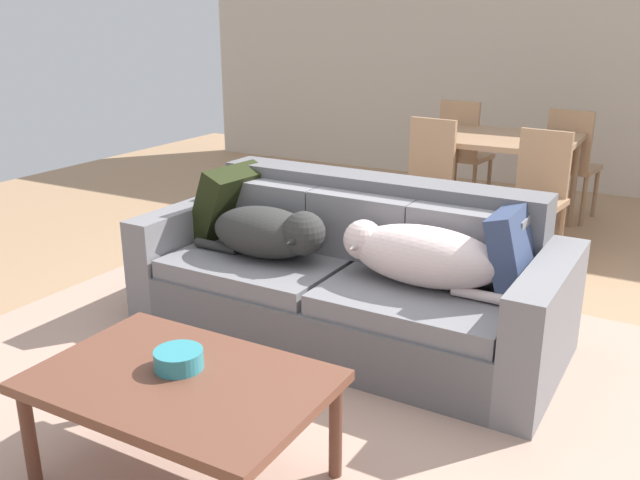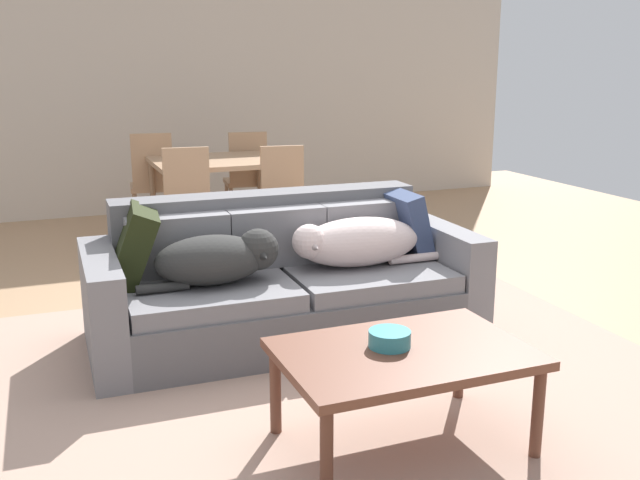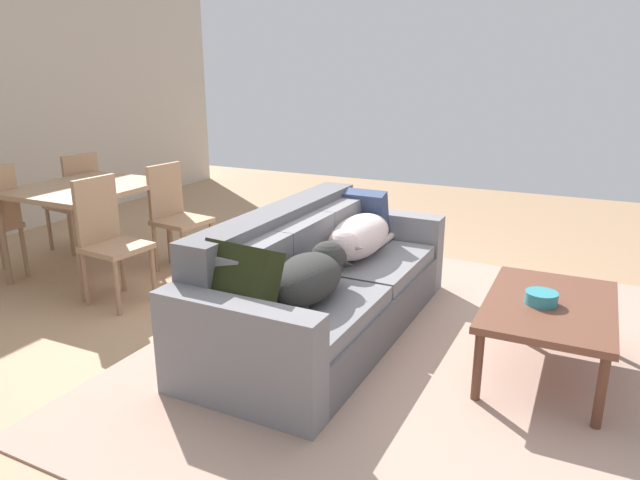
# 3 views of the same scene
# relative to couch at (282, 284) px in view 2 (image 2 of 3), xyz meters

# --- Properties ---
(ground_plane) EXTENTS (10.00, 10.00, 0.00)m
(ground_plane) POSITION_rel_couch_xyz_m (0.20, -0.00, -0.31)
(ground_plane) COLOR tan
(back_partition) EXTENTS (8.00, 0.12, 2.70)m
(back_partition) POSITION_rel_couch_xyz_m (0.20, 4.00, 1.04)
(back_partition) COLOR beige
(back_partition) RESTS_ON ground
(area_rug) EXTENTS (3.73, 3.13, 0.01)m
(area_rug) POSITION_rel_couch_xyz_m (-0.00, -0.68, -0.31)
(area_rug) COLOR tan
(area_rug) RESTS_ON ground
(couch) EXTENTS (2.26, 0.99, 0.82)m
(couch) POSITION_rel_couch_xyz_m (0.00, 0.00, 0.00)
(couch) COLOR #5E5D61
(couch) RESTS_ON ground
(dog_on_left_cushion) EXTENTS (0.79, 0.38, 0.29)m
(dog_on_left_cushion) POSITION_rel_couch_xyz_m (-0.41, -0.15, 0.24)
(dog_on_left_cushion) COLOR #2E2D2C
(dog_on_left_cushion) RESTS_ON couch
(dog_on_right_cushion) EXTENTS (0.93, 0.36, 0.29)m
(dog_on_right_cushion) POSITION_rel_couch_xyz_m (0.42, -0.11, 0.24)
(dog_on_right_cushion) COLOR beige
(dog_on_right_cushion) RESTS_ON couch
(throw_pillow_by_left_arm) EXTENTS (0.35, 0.46, 0.46)m
(throw_pillow_by_left_arm) POSITION_rel_couch_xyz_m (-0.84, 0.07, 0.29)
(throw_pillow_by_left_arm) COLOR black
(throw_pillow_by_left_arm) RESTS_ON couch
(throw_pillow_by_right_arm) EXTENTS (0.22, 0.42, 0.43)m
(throw_pillow_by_right_arm) POSITION_rel_couch_xyz_m (0.84, 0.04, 0.28)
(throw_pillow_by_right_arm) COLOR #354366
(throw_pillow_by_right_arm) RESTS_ON couch
(coffee_table) EXTENTS (1.03, 0.69, 0.44)m
(coffee_table) POSITION_rel_couch_xyz_m (0.05, -1.43, 0.08)
(coffee_table) COLOR brown
(coffee_table) RESTS_ON ground
(bowl_on_coffee_table) EXTENTS (0.18, 0.18, 0.07)m
(bowl_on_coffee_table) POSITION_rel_couch_xyz_m (0.00, -1.38, 0.17)
(bowl_on_coffee_table) COLOR teal
(bowl_on_coffee_table) RESTS_ON coffee_table
(dining_table) EXTENTS (1.11, 0.94, 0.77)m
(dining_table) POSITION_rel_couch_xyz_m (0.18, 2.23, 0.38)
(dining_table) COLOR #A47D5B
(dining_table) RESTS_ON ground
(dining_chair_near_left) EXTENTS (0.44, 0.44, 0.94)m
(dining_chair_near_left) POSITION_rel_couch_xyz_m (-0.21, 1.62, 0.20)
(dining_chair_near_left) COLOR #A47D5B
(dining_chair_near_left) RESTS_ON ground
(dining_chair_near_right) EXTENTS (0.45, 0.45, 0.91)m
(dining_chair_near_right) POSITION_rel_couch_xyz_m (0.59, 1.65, 0.19)
(dining_chair_near_right) COLOR #A47D5B
(dining_chair_near_right) RESTS_ON ground
(dining_chair_far_left) EXTENTS (0.44, 0.44, 0.96)m
(dining_chair_far_left) POSITION_rel_couch_xyz_m (-0.30, 2.78, 0.22)
(dining_chair_far_left) COLOR #A47D5B
(dining_chair_far_left) RESTS_ON ground
(dining_chair_far_right) EXTENTS (0.45, 0.45, 0.94)m
(dining_chair_far_right) POSITION_rel_couch_xyz_m (0.61, 2.83, 0.20)
(dining_chair_far_right) COLOR #A47D5B
(dining_chair_far_right) RESTS_ON ground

